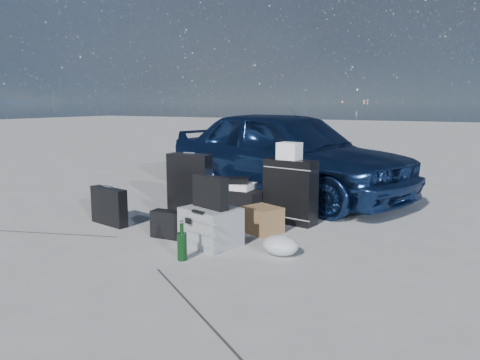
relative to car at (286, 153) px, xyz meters
name	(u,v)px	position (x,y,z in m)	size (l,w,h in m)	color
ground	(186,241)	(-0.02, -2.33, -0.61)	(60.00, 60.00, 0.00)	#B0B0AB
car	(286,153)	(0.00, 0.00, 0.00)	(1.43, 3.55, 1.21)	navy
pelican_case	(211,226)	(0.25, -2.33, -0.43)	(0.48, 0.39, 0.35)	#929596
laptop_bag	(210,192)	(0.25, -2.33, -0.11)	(0.39, 0.10, 0.29)	black
briefcase	(109,206)	(-1.09, -2.23, -0.41)	(0.51, 0.11, 0.40)	black
suitcase_left	(190,182)	(-0.70, -1.28, -0.26)	(0.53, 0.19, 0.69)	black
suitcase_right	(290,191)	(0.58, -1.25, -0.26)	(0.57, 0.21, 0.69)	black
white_carton	(289,151)	(0.56, -1.26, 0.17)	(0.23, 0.18, 0.18)	white
duffel_bag	(238,203)	(-0.05, -1.26, -0.45)	(0.64, 0.27, 0.32)	black
flat_box_white	(237,186)	(-0.07, -1.26, -0.25)	(0.39, 0.29, 0.07)	white
flat_box_black	(236,180)	(-0.07, -1.27, -0.19)	(0.29, 0.21, 0.06)	black
cardboard_box	(262,220)	(0.48, -1.73, -0.48)	(0.34, 0.30, 0.26)	olive
plastic_bag	(281,245)	(0.92, -2.29, -0.52)	(0.32, 0.27, 0.17)	silver
messenger_bag	(170,225)	(-0.21, -2.33, -0.47)	(0.38, 0.14, 0.26)	black
green_bottle	(182,241)	(0.26, -2.80, -0.45)	(0.08, 0.08, 0.32)	black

